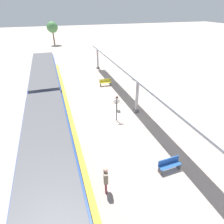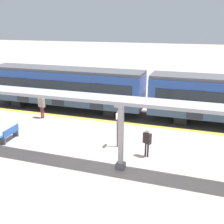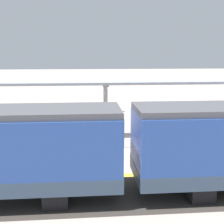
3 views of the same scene
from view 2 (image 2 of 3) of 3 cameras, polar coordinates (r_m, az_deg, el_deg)
The scene contains 10 objects.
ground_plane at distance 16.35m, azimuth 4.85°, elevation -6.81°, with size 176.00×176.00×0.00m, color #B2A196.
tactile_edge_strip at distance 19.29m, azimuth 7.14°, elevation -2.86°, with size 0.40×38.79×0.01m, color gold.
trackbed at distance 20.95m, azimuth 8.11°, elevation -1.17°, with size 3.20×50.79×0.01m, color #38332D.
train_near_carriage at distance 22.74m, azimuth -10.01°, elevation 5.10°, with size 2.65×13.27×3.48m.
canopy_pillar_second at distance 12.96m, azimuth 1.93°, elevation -5.14°, with size 1.10×0.44×3.48m.
canopy_beam at distance 12.37m, azimuth 1.82°, elevation 2.53°, with size 1.20×31.02×0.16m, color #A8AAB2.
bench_near_end at distance 17.78m, azimuth -20.98°, elevation -4.35°, with size 1.52×0.52×0.86m.
platform_info_sign at distance 15.44m, azimuth 1.18°, elevation -2.94°, with size 0.56×0.10×2.20m.
passenger_waiting_near_edge at distance 21.00m, azimuth -14.78°, elevation 1.66°, with size 0.34×0.56×1.79m.
passenger_by_the_benches at distance 14.56m, azimuth 7.50°, elevation -5.87°, with size 0.40×0.50×1.60m.
Camera 2 is at (14.43, 3.31, 6.93)m, focal length 42.87 mm.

